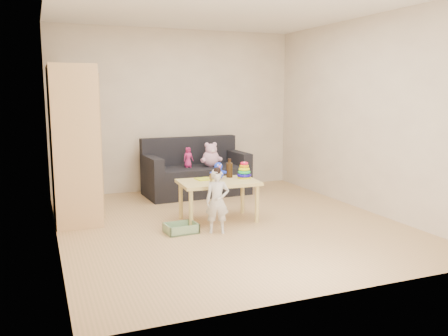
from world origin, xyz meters
name	(u,v)px	position (x,y,z in m)	size (l,w,h in m)	color
room	(228,118)	(0.00, 0.00, 1.30)	(4.50, 4.50, 4.50)	tan
wardrobe	(74,144)	(-1.72, 0.90, 0.97)	(0.54, 1.07, 1.93)	#EDBC82
sofa	(196,180)	(0.16, 1.70, 0.22)	(1.59, 0.80, 0.45)	black
play_table	(218,201)	(-0.07, 0.15, 0.26)	(0.97, 0.61, 0.51)	tan
storage_bin	(181,228)	(-0.66, -0.18, 0.05)	(0.36, 0.27, 0.11)	gray
toddler	(217,202)	(-0.27, -0.33, 0.36)	(0.27, 0.18, 0.73)	silver
pink_bear	(211,156)	(0.37, 1.62, 0.61)	(0.28, 0.24, 0.32)	#E5A9CF
doll	(188,158)	(0.01, 1.65, 0.60)	(0.16, 0.11, 0.31)	#C72570
ring_stacker	(244,172)	(0.30, 0.19, 0.60)	(0.19, 0.19, 0.21)	#BFC90A
brown_bottle	(229,169)	(0.15, 0.32, 0.61)	(0.08, 0.08, 0.24)	black
blue_plush	(218,170)	(-0.02, 0.27, 0.62)	(0.18, 0.14, 0.22)	#1C39FF
wooden_figure	(211,177)	(-0.18, 0.11, 0.57)	(0.05, 0.04, 0.11)	brown
yellow_book	(204,179)	(-0.21, 0.30, 0.52)	(0.18, 0.18, 0.01)	#CFE117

